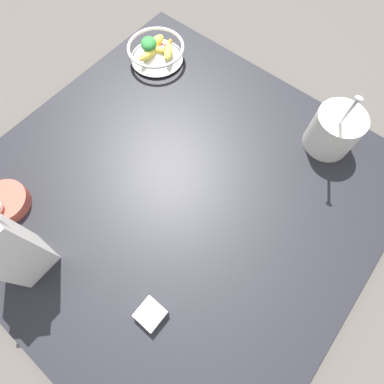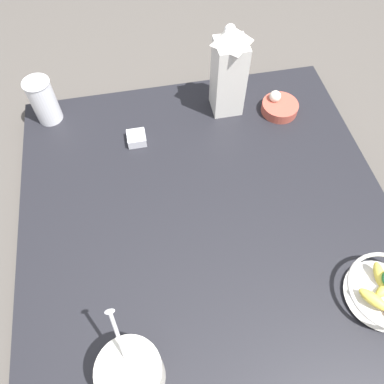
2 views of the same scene
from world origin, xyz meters
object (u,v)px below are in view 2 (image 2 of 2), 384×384
Objects in this scene: garlic_bowl at (279,106)px; milk_carton at (229,71)px; drinking_cup at (43,100)px; spice_jar at (137,138)px; yogurt_tub at (131,373)px.

milk_carton is at bearing -16.77° from garlic_bowl.
drinking_cup is (0.59, -0.06, -0.07)m from milk_carton.
drinking_cup is 0.77m from garlic_bowl.
garlic_bowl is at bearing 163.23° from milk_carton.
yogurt_tub is at bearing 83.09° from spice_jar.
spice_jar is (-0.08, -0.68, -0.05)m from yogurt_tub.
milk_carton is 1.13× the size of yogurt_tub.
yogurt_tub is at bearing 51.76° from garlic_bowl.
drinking_cup is 1.27× the size of garlic_bowl.
milk_carton is 1.97× the size of drinking_cup.
garlic_bowl is at bearing 171.32° from drinking_cup.
yogurt_tub is at bearing 62.86° from milk_carton.
drinking_cup reaches higher than spice_jar.
yogurt_tub is 1.75× the size of drinking_cup.
milk_carton is 0.22m from garlic_bowl.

